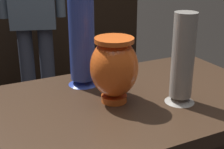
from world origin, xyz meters
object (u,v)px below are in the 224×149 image
(vase_left_accent, at_px, (82,43))
(vase_tall_behind, at_px, (183,61))
(visitor_center_back, at_px, (32,8))
(vase_centerpiece, at_px, (114,67))

(vase_left_accent, bearing_deg, vase_tall_behind, -51.36)
(vase_tall_behind, xyz_separation_m, visitor_center_back, (-0.11, 1.57, -0.05))
(vase_tall_behind, bearing_deg, visitor_center_back, 94.15)
(vase_centerpiece, relative_size, vase_left_accent, 0.67)
(vase_centerpiece, xyz_separation_m, vase_tall_behind, (0.20, -0.10, 0.02))
(vase_centerpiece, xyz_separation_m, visitor_center_back, (0.09, 1.46, -0.03))
(visitor_center_back, bearing_deg, vase_left_accent, 102.67)
(vase_centerpiece, xyz_separation_m, vase_left_accent, (-0.04, 0.19, 0.04))
(vase_tall_behind, relative_size, visitor_center_back, 0.20)
(vase_centerpiece, distance_m, visitor_center_back, 1.47)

